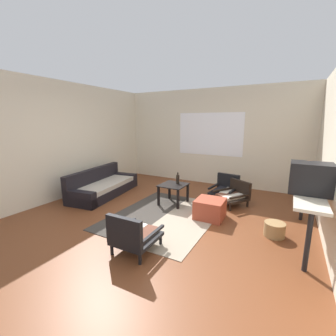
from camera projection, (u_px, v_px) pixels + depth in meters
ground_plane at (154, 222)px, 4.09m from camera, size 7.80×7.80×0.00m
far_wall_with_window at (210, 137)px, 6.44m from camera, size 5.60×0.13×2.70m
side_wall_left at (65, 140)px, 5.32m from camera, size 0.12×6.60×2.70m
area_rug at (165, 216)px, 4.34m from camera, size 1.82×2.36×0.01m
couch at (103, 186)px, 5.59m from camera, size 1.04×2.05×0.64m
coffee_table at (173, 188)px, 4.92m from camera, size 0.55×0.58×0.44m
armchair_by_window at (225, 188)px, 5.26m from camera, size 0.62×0.65×0.57m
armchair_striped_foreground at (133, 235)px, 3.08m from camera, size 0.56×0.63×0.59m
armchair_corner at (234, 194)px, 4.89m from camera, size 0.79×0.79×0.52m
ottoman_orange at (210, 209)px, 4.22m from camera, size 0.53×0.53×0.36m
console_shelf at (308, 196)px, 3.32m from camera, size 0.38×1.78×0.80m
crt_television at (311, 178)px, 3.13m from camera, size 0.53×0.40×0.43m
clay_vase at (308, 175)px, 3.66m from camera, size 0.23×0.23×0.37m
glass_bottle at (178, 179)px, 4.96m from camera, size 0.07×0.07×0.25m
wicker_basket at (274, 229)px, 3.55m from camera, size 0.32×0.32×0.23m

